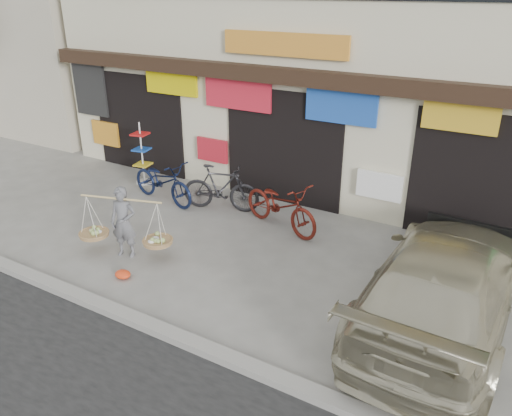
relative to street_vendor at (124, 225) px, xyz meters
The scene contains 11 objects.
ground 1.58m from the street_vendor, 18.49° to the left, with size 70.00×70.00×0.00m, color gray.
kerb 2.14m from the street_vendor, 48.42° to the right, with size 70.00×0.25×0.12m, color gray.
shophouse_block 7.55m from the street_vendor, 78.75° to the left, with size 14.00×6.32×7.00m.
neighbor_west 14.43m from the street_vendor, 148.42° to the left, with size 12.00×7.00×6.00m, color #B8AE98.
street_vendor is the anchor object (origin of this frame).
bike_0 2.69m from the street_vendor, 114.39° to the left, with size 0.71×2.03×1.07m, color #0E1735.
bike_1 2.78m from the street_vendor, 82.09° to the left, with size 0.52×1.84×1.10m, color black.
bike_2 3.30m from the street_vendor, 51.64° to the left, with size 0.73×2.09×1.10m, color #5C170F.
suv 5.83m from the street_vendor, ahead, with size 2.16×5.08×1.46m.
display_rack 3.97m from the street_vendor, 127.13° to the left, with size 0.46×0.46×1.66m.
red_bag 1.02m from the street_vendor, 51.53° to the right, with size 0.31×0.25×0.14m, color #F03F16.
Camera 1 is at (5.18, -6.59, 4.88)m, focal length 35.00 mm.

